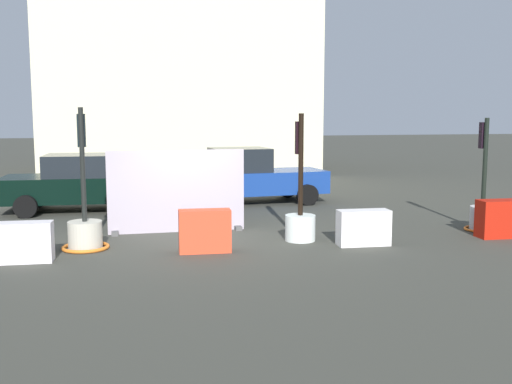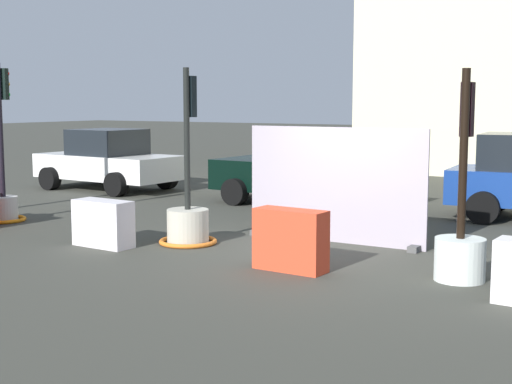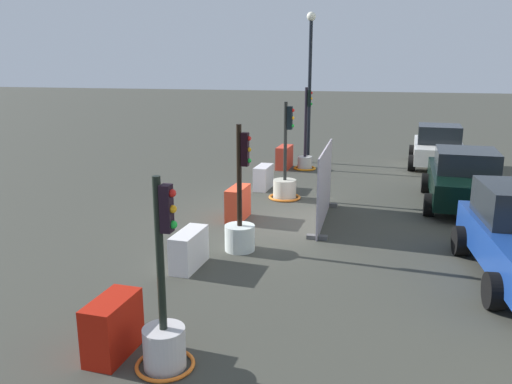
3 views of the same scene
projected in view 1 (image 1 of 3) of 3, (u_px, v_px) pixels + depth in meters
ground_plane at (198, 245)px, 13.23m from camera, size 120.00×120.00×0.00m
traffic_light_1 at (85, 228)px, 12.75m from camera, size 0.99×0.99×2.98m
traffic_light_2 at (300, 217)px, 13.58m from camera, size 0.68×0.68×2.86m
traffic_light_3 at (482, 210)px, 14.78m from camera, size 0.84×0.84×2.75m
construction_barrier_1 at (24, 242)px, 11.63m from camera, size 1.08×0.49×0.78m
construction_barrier_2 at (205, 231)px, 12.46m from camera, size 1.09×0.46×0.89m
construction_barrier_3 at (363, 228)px, 13.12m from camera, size 1.15×0.49×0.77m
construction_barrier_4 at (499, 219)px, 13.93m from camera, size 1.00×0.53×0.87m
car_blue_estate at (254, 177)px, 19.22m from camera, size 4.33×2.38×1.77m
car_black_sedan at (80, 183)px, 17.70m from camera, size 4.44×2.45×1.66m
building_main_facade at (176, 53)px, 29.41m from camera, size 13.00×8.18×11.46m
site_fence_panel at (177, 194)px, 14.52m from camera, size 3.28×0.50×1.99m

